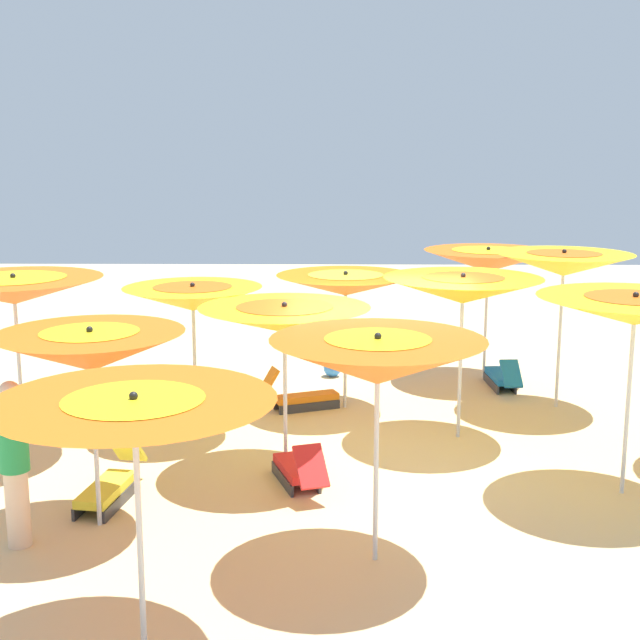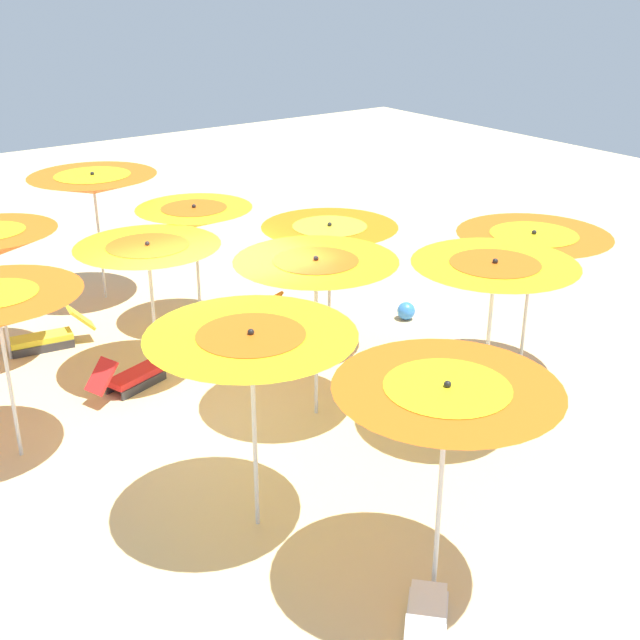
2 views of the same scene
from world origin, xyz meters
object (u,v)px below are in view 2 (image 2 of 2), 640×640
beach_umbrella_11 (446,402)px  lounger_2 (48,336)px  lounger_3 (298,326)px  beach_umbrella_0 (93,184)px  lounger_4 (497,381)px  lounger_0 (129,377)px  beach_umbrella_3 (195,217)px  beach_umbrella_8 (251,348)px  lounger_1 (426,624)px  beach_umbrella_6 (330,236)px  beach_umbrella_7 (316,273)px  beach_umbrella_10 (494,276)px  beach_ball (406,311)px  beach_umbrella_9 (533,246)px  beach_umbrella_4 (148,255)px

beach_umbrella_11 → lounger_2: bearing=-81.6°
lounger_2 → lounger_3: bearing=158.6°
beach_umbrella_0 → lounger_4: (-3.20, 7.02, -2.00)m
lounger_2 → lounger_0: bearing=111.2°
beach_umbrella_3 → lounger_4: (-2.33, 4.83, -1.75)m
beach_umbrella_8 → lounger_1: 3.17m
beach_umbrella_6 → beach_umbrella_11: beach_umbrella_11 is taller
beach_umbrella_7 → lounger_1: 4.82m
beach_umbrella_0 → beach_umbrella_10: bearing=105.8°
beach_umbrella_11 → beach_umbrella_0: bearing=-92.7°
lounger_1 → lounger_2: (0.66, -8.46, -0.00)m
beach_umbrella_7 → beach_umbrella_8: 2.60m
beach_umbrella_11 → beach_ball: bearing=-129.0°
beach_umbrella_0 → beach_umbrella_6: (-2.09, 4.35, -0.25)m
lounger_4 → beach_umbrella_10: bearing=-150.8°
beach_umbrella_0 → lounger_2: beach_umbrella_0 is taller
beach_umbrella_6 → lounger_1: beach_umbrella_6 is taller
lounger_0 → beach_umbrella_9: bearing=-50.4°
beach_umbrella_4 → lounger_0: size_ratio=1.65×
beach_umbrella_0 → beach_umbrella_8: size_ratio=1.00×
lounger_0 → lounger_1: 6.29m
beach_umbrella_9 → lounger_1: bearing=33.2°
beach_umbrella_8 → lounger_3: beach_umbrella_8 is taller
beach_umbrella_3 → lounger_0: beach_umbrella_3 is taller
beach_umbrella_10 → lounger_2: size_ratio=1.77×
lounger_1 → lounger_3: (-2.93, -6.39, 0.00)m
beach_umbrella_6 → beach_umbrella_8: (3.40, 3.24, 0.25)m
lounger_1 → lounger_3: size_ratio=0.86×
beach_umbrella_7 → lounger_1: bearing=67.8°
beach_umbrella_0 → beach_umbrella_9: bearing=119.7°
beach_umbrella_9 → lounger_0: bearing=-31.5°
beach_umbrella_0 → lounger_4: bearing=114.5°
beach_umbrella_10 → lounger_0: beach_umbrella_10 is taller
beach_umbrella_7 → beach_umbrella_8: size_ratio=0.97×
beach_umbrella_7 → lounger_0: bearing=-49.8°
beach_umbrella_0 → beach_umbrella_4: (0.61, 3.56, -0.25)m
beach_umbrella_4 → lounger_3: 3.09m
beach_umbrella_0 → beach_umbrella_7: bearing=96.7°
beach_umbrella_6 → beach_umbrella_10: bearing=91.4°
beach_umbrella_4 → lounger_2: beach_umbrella_4 is taller
beach_umbrella_10 → lounger_0: bearing=-49.9°
lounger_2 → beach_umbrella_0: bearing=-127.4°
beach_umbrella_0 → beach_umbrella_3: size_ratio=1.12×
beach_umbrella_10 → lounger_3: bearing=-86.8°
lounger_3 → lounger_4: lounger_3 is taller
beach_umbrella_7 → lounger_4: 3.34m
beach_umbrella_6 → lounger_2: size_ratio=1.54×
beach_umbrella_11 → lounger_4: 4.89m
beach_umbrella_11 → beach_umbrella_3: bearing=-100.2°
beach_umbrella_7 → beach_umbrella_11: size_ratio=0.98×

